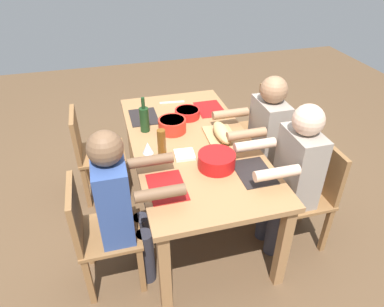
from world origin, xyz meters
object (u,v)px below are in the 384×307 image
(wine_bottle, at_px, (144,119))
(beer_bottle, at_px, (162,144))
(diner_far_center, at_px, (263,136))
(chair_near_right, at_px, (96,230))
(serving_bowl_salad, at_px, (172,125))
(chair_far_left, at_px, (256,127))
(chair_far_center, at_px, (280,154))
(diner_far_right, at_px, (293,171))
(chair_far_right, at_px, (310,190))
(diner_near_right, at_px, (121,201))
(serving_bowl_fruit, at_px, (187,113))
(dining_table, at_px, (192,151))
(napkin_stack, at_px, (185,155))
(serving_bowl_pasta, at_px, (217,160))
(bread_loaf, at_px, (222,132))
(chair_near_left, at_px, (91,150))
(cutting_board, at_px, (222,139))

(wine_bottle, xyz_separation_m, beer_bottle, (0.41, 0.06, 0.00))
(diner_far_center, relative_size, wine_bottle, 4.14)
(chair_near_right, bearing_deg, serving_bowl_salad, 135.74)
(chair_far_left, bearing_deg, chair_far_center, 0.00)
(diner_far_right, bearing_deg, chair_far_right, 90.00)
(chair_far_right, xyz_separation_m, diner_far_center, (-0.49, -0.18, 0.21))
(diner_near_right, xyz_separation_m, beer_bottle, (-0.35, 0.34, 0.15))
(chair_far_center, height_order, serving_bowl_fruit, chair_far_center)
(dining_table, distance_m, napkin_stack, 0.23)
(diner_far_center, distance_m, beer_bottle, 0.88)
(serving_bowl_pasta, bearing_deg, beer_bottle, -123.20)
(diner_far_right, height_order, diner_near_right, same)
(chair_far_right, distance_m, wine_bottle, 1.38)
(chair_far_left, xyz_separation_m, bread_loaf, (0.53, -0.55, 0.32))
(chair_far_right, bearing_deg, chair_near_right, -90.00)
(chair_far_center, distance_m, serving_bowl_fruit, 0.87)
(serving_bowl_fruit, height_order, bread_loaf, bread_loaf)
(bread_loaf, bearing_deg, serving_bowl_pasta, -24.90)
(chair_far_left, xyz_separation_m, chair_near_right, (0.99, -1.56, 0.00))
(beer_bottle, bearing_deg, dining_table, 119.22)
(chair_near_right, distance_m, diner_far_center, 1.48)
(chair_near_right, xyz_separation_m, wine_bottle, (-0.75, 0.46, 0.37))
(diner_far_center, relative_size, serving_bowl_salad, 5.40)
(chair_far_center, bearing_deg, diner_far_right, -20.40)
(bread_loaf, relative_size, beer_bottle, 1.45)
(chair_near_right, bearing_deg, chair_near_left, 180.00)
(diner_far_right, bearing_deg, napkin_stack, -114.15)
(chair_far_center, xyz_separation_m, diner_far_center, (-0.00, -0.18, 0.21))
(cutting_board, height_order, beer_bottle, beer_bottle)
(diner_near_right, xyz_separation_m, serving_bowl_salad, (-0.69, 0.49, 0.10))
(dining_table, distance_m, chair_far_center, 0.80)
(chair_far_right, bearing_deg, chair_near_left, -122.29)
(chair_far_right, height_order, beer_bottle, beer_bottle)
(bread_loaf, xyz_separation_m, beer_bottle, (0.11, -0.49, 0.04))
(chair_far_center, bearing_deg, napkin_stack, -78.58)
(bread_loaf, bearing_deg, serving_bowl_salad, -123.67)
(diner_near_right, relative_size, serving_bowl_salad, 5.40)
(beer_bottle, bearing_deg, serving_bowl_pasta, 56.80)
(dining_table, relative_size, wine_bottle, 6.19)
(chair_near_left, distance_m, diner_far_center, 1.48)
(chair_near_left, xyz_separation_m, beer_bottle, (0.64, 0.52, 0.37))
(serving_bowl_salad, bearing_deg, cutting_board, 56.33)
(diner_near_right, height_order, serving_bowl_fruit, diner_near_right)
(wine_bottle, bearing_deg, dining_table, 50.96)
(chair_near_left, bearing_deg, diner_far_right, 54.40)
(diner_near_right, relative_size, beer_bottle, 5.45)
(diner_far_center, xyz_separation_m, serving_bowl_fruit, (-0.40, -0.53, 0.08))
(chair_far_center, distance_m, wine_bottle, 1.19)
(chair_near_left, distance_m, beer_bottle, 0.90)
(chair_near_right, bearing_deg, chair_far_right, 90.00)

